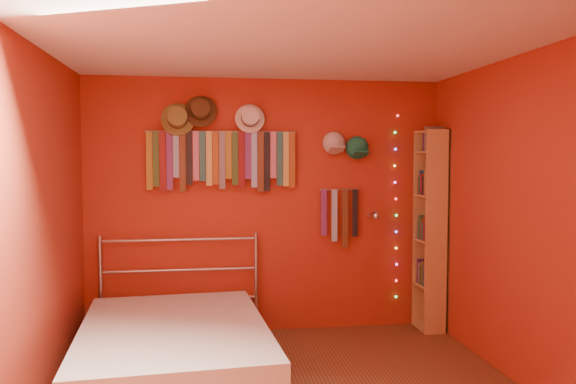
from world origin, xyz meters
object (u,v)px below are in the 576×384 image
bookshelf (434,229)px  reading_lamp (375,216)px  tie_rack (222,158)px  bed (174,350)px

bookshelf → reading_lamp: bearing=-179.5°
reading_lamp → bookshelf: bearing=0.5°
tie_rack → bed: bearing=-110.9°
reading_lamp → bookshelf: 0.63m
bookshelf → bed: bearing=-159.8°
bed → tie_rack: bearing=65.0°
tie_rack → bookshelf: bearing=-4.2°
tie_rack → bookshelf: (2.09, -0.15, -0.71)m
tie_rack → reading_lamp: size_ratio=4.99×
reading_lamp → bed: (-1.89, -0.92, -0.93)m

